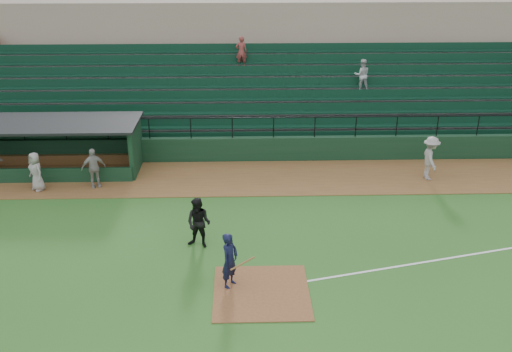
{
  "coord_description": "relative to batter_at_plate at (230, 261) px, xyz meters",
  "views": [
    {
      "loc": [
        -0.59,
        -15.93,
        10.45
      ],
      "look_at": [
        0.0,
        5.0,
        1.4
      ],
      "focal_mm": 39.93,
      "sensor_mm": 36.0,
      "label": 1
    }
  ],
  "objects": [
    {
      "name": "umpire",
      "position": [
        -1.14,
        2.52,
        0.0
      ],
      "size": [
        1.1,
        0.98,
        1.88
      ],
      "primitive_type": "imported",
      "rotation": [
        0.0,
        0.0,
        -0.35
      ],
      "color": "black",
      "rests_on": "ground"
    },
    {
      "name": "dugout",
      "position": [
        -8.77,
        10.15,
        0.39
      ],
      "size": [
        8.9,
        3.2,
        2.42
      ],
      "color": "#10321C",
      "rests_on": "ground"
    },
    {
      "name": "home_plate_dirt",
      "position": [
        0.98,
        -0.4,
        -0.92
      ],
      "size": [
        3.0,
        3.0,
        0.03
      ],
      "primitive_type": "cube",
      "color": "brown",
      "rests_on": "ground"
    },
    {
      "name": "dugout_player_a",
      "position": [
        -6.07,
        7.8,
        -0.02
      ],
      "size": [
        1.13,
        0.83,
        1.79
      ],
      "primitive_type": "imported",
      "rotation": [
        0.0,
        0.0,
        0.42
      ],
      "color": "#A09C96",
      "rests_on": "warning_track"
    },
    {
      "name": "batter_at_plate",
      "position": [
        0.0,
        0.0,
        0.0
      ],
      "size": [
        1.16,
        0.82,
        1.88
      ],
      "color": "black",
      "rests_on": "ground"
    },
    {
      "name": "ground",
      "position": [
        0.98,
        0.6,
        -0.94
      ],
      "size": [
        90.0,
        90.0,
        0.0
      ],
      "primitive_type": "plane",
      "color": "#275C1D",
      "rests_on": "ground"
    },
    {
      "name": "warning_track",
      "position": [
        0.98,
        8.6,
        -0.92
      ],
      "size": [
        40.0,
        4.0,
        0.03
      ],
      "primitive_type": "cube",
      "color": "brown",
      "rests_on": "ground"
    },
    {
      "name": "foul_line",
      "position": [
        8.98,
        1.8,
        -0.93
      ],
      "size": [
        17.49,
        4.44,
        0.01
      ],
      "primitive_type": "cube",
      "rotation": [
        0.0,
        0.0,
        0.24
      ],
      "color": "white",
      "rests_on": "ground"
    },
    {
      "name": "dugout_player_b",
      "position": [
        -8.48,
        7.53,
        -0.04
      ],
      "size": [
        0.99,
        0.98,
        1.73
      ],
      "primitive_type": "imported",
      "rotation": [
        0.0,
        0.0,
        -0.76
      ],
      "color": "#9E9A94",
      "rests_on": "warning_track"
    },
    {
      "name": "stadium_structure",
      "position": [
        0.98,
        17.05,
        1.36
      ],
      "size": [
        38.0,
        13.08,
        6.4
      ],
      "color": "#10321C",
      "rests_on": "ground"
    },
    {
      "name": "runner",
      "position": [
        8.92,
        8.25,
        0.09
      ],
      "size": [
        0.76,
        1.31,
        2.0
      ],
      "primitive_type": "imported",
      "rotation": [
        0.0,
        0.0,
        1.56
      ],
      "color": "#A09B96",
      "rests_on": "warning_track"
    }
  ]
}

